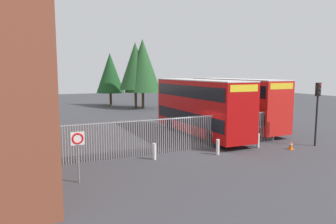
{
  "coord_description": "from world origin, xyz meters",
  "views": [
    {
      "loc": [
        -9.72,
        -17.19,
        4.98
      ],
      "look_at": [
        0.0,
        4.0,
        2.0
      ],
      "focal_mm": 33.23,
      "sensor_mm": 36.0,
      "label": 1
    }
  ],
  "objects_px": {
    "bollard_center_front": "(218,147)",
    "traffic_cone_by_gate": "(291,145)",
    "bollard_near_left": "(154,151)",
    "speed_limit_sign_post": "(78,144)",
    "bollard_near_right": "(258,140)",
    "double_decker_bus_behind_fence_left": "(235,102)",
    "double_decker_bus_near_gate": "(200,105)",
    "traffic_light_kerbside": "(318,102)"
  },
  "relations": [
    {
      "from": "bollard_near_right",
      "to": "traffic_cone_by_gate",
      "type": "relative_size",
      "value": 1.61
    },
    {
      "from": "bollard_near_right",
      "to": "traffic_cone_by_gate",
      "type": "xyz_separation_m",
      "value": [
        1.58,
        -1.33,
        -0.19
      ]
    },
    {
      "from": "bollard_near_right",
      "to": "traffic_cone_by_gate",
      "type": "bearing_deg",
      "value": -40.08
    },
    {
      "from": "bollard_near_left",
      "to": "bollard_center_front",
      "type": "bearing_deg",
      "value": -9.07
    },
    {
      "from": "double_decker_bus_near_gate",
      "to": "traffic_light_kerbside",
      "type": "bearing_deg",
      "value": -49.41
    },
    {
      "from": "bollard_near_left",
      "to": "traffic_light_kerbside",
      "type": "relative_size",
      "value": 0.22
    },
    {
      "from": "double_decker_bus_behind_fence_left",
      "to": "bollard_near_right",
      "type": "bearing_deg",
      "value": -113.96
    },
    {
      "from": "bollard_center_front",
      "to": "traffic_cone_by_gate",
      "type": "relative_size",
      "value": 1.61
    },
    {
      "from": "double_decker_bus_behind_fence_left",
      "to": "bollard_center_front",
      "type": "distance_m",
      "value": 9.45
    },
    {
      "from": "double_decker_bus_behind_fence_left",
      "to": "bollard_center_front",
      "type": "relative_size",
      "value": 11.38
    },
    {
      "from": "double_decker_bus_behind_fence_left",
      "to": "double_decker_bus_near_gate",
      "type": "bearing_deg",
      "value": -163.36
    },
    {
      "from": "double_decker_bus_near_gate",
      "to": "double_decker_bus_behind_fence_left",
      "type": "distance_m",
      "value": 4.56
    },
    {
      "from": "double_decker_bus_behind_fence_left",
      "to": "traffic_light_kerbside",
      "type": "xyz_separation_m",
      "value": [
        1.04,
        -7.61,
        0.56
      ]
    },
    {
      "from": "traffic_light_kerbside",
      "to": "bollard_near_left",
      "type": "bearing_deg",
      "value": 172.57
    },
    {
      "from": "traffic_light_kerbside",
      "to": "double_decker_bus_near_gate",
      "type": "bearing_deg",
      "value": 130.59
    },
    {
      "from": "double_decker_bus_behind_fence_left",
      "to": "bollard_near_left",
      "type": "bearing_deg",
      "value": -148.91
    },
    {
      "from": "double_decker_bus_behind_fence_left",
      "to": "speed_limit_sign_post",
      "type": "height_order",
      "value": "double_decker_bus_behind_fence_left"
    },
    {
      "from": "traffic_cone_by_gate",
      "to": "traffic_light_kerbside",
      "type": "relative_size",
      "value": 0.14
    },
    {
      "from": "double_decker_bus_behind_fence_left",
      "to": "bollard_near_right",
      "type": "height_order",
      "value": "double_decker_bus_behind_fence_left"
    },
    {
      "from": "traffic_light_kerbside",
      "to": "speed_limit_sign_post",
      "type": "bearing_deg",
      "value": -177.75
    },
    {
      "from": "bollard_near_right",
      "to": "speed_limit_sign_post",
      "type": "distance_m",
      "value": 12.14
    },
    {
      "from": "traffic_cone_by_gate",
      "to": "speed_limit_sign_post",
      "type": "height_order",
      "value": "speed_limit_sign_post"
    },
    {
      "from": "double_decker_bus_near_gate",
      "to": "bollard_near_right",
      "type": "bearing_deg",
      "value": -72.79
    },
    {
      "from": "double_decker_bus_near_gate",
      "to": "bollard_center_front",
      "type": "bearing_deg",
      "value": -109.37
    },
    {
      "from": "bollard_near_left",
      "to": "bollard_near_right",
      "type": "bearing_deg",
      "value": -1.4
    },
    {
      "from": "traffic_cone_by_gate",
      "to": "double_decker_bus_behind_fence_left",
      "type": "bearing_deg",
      "value": 80.87
    },
    {
      "from": "double_decker_bus_near_gate",
      "to": "double_decker_bus_behind_fence_left",
      "type": "xyz_separation_m",
      "value": [
        4.37,
        1.31,
        0.0
      ]
    },
    {
      "from": "bollard_near_right",
      "to": "traffic_cone_by_gate",
      "type": "distance_m",
      "value": 2.08
    },
    {
      "from": "bollard_center_front",
      "to": "traffic_light_kerbside",
      "type": "distance_m",
      "value": 7.79
    },
    {
      "from": "bollard_near_left",
      "to": "traffic_cone_by_gate",
      "type": "xyz_separation_m",
      "value": [
        8.97,
        -1.51,
        -0.19
      ]
    },
    {
      "from": "double_decker_bus_behind_fence_left",
      "to": "traffic_light_kerbside",
      "type": "bearing_deg",
      "value": -82.25
    },
    {
      "from": "double_decker_bus_near_gate",
      "to": "traffic_cone_by_gate",
      "type": "relative_size",
      "value": 18.32
    },
    {
      "from": "traffic_cone_by_gate",
      "to": "speed_limit_sign_post",
      "type": "distance_m",
      "value": 13.6
    },
    {
      "from": "bollard_near_left",
      "to": "speed_limit_sign_post",
      "type": "distance_m",
      "value": 5.16
    },
    {
      "from": "bollard_near_left",
      "to": "traffic_cone_by_gate",
      "type": "relative_size",
      "value": 1.61
    },
    {
      "from": "traffic_cone_by_gate",
      "to": "speed_limit_sign_post",
      "type": "relative_size",
      "value": 0.25
    },
    {
      "from": "double_decker_bus_near_gate",
      "to": "traffic_light_kerbside",
      "type": "relative_size",
      "value": 2.51
    },
    {
      "from": "bollard_near_left",
      "to": "bollard_near_right",
      "type": "relative_size",
      "value": 1.0
    },
    {
      "from": "traffic_cone_by_gate",
      "to": "traffic_light_kerbside",
      "type": "bearing_deg",
      "value": 1.17
    },
    {
      "from": "traffic_light_kerbside",
      "to": "bollard_near_right",
      "type": "bearing_deg",
      "value": 161.53
    },
    {
      "from": "double_decker_bus_near_gate",
      "to": "traffic_cone_by_gate",
      "type": "bearing_deg",
      "value": -63.71
    },
    {
      "from": "double_decker_bus_near_gate",
      "to": "bollard_near_left",
      "type": "height_order",
      "value": "double_decker_bus_near_gate"
    }
  ]
}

